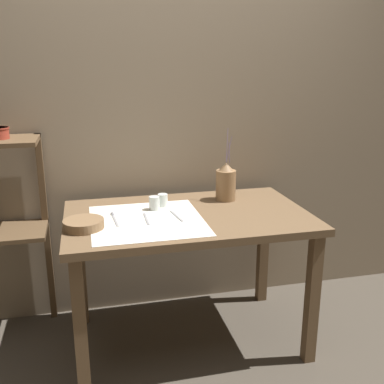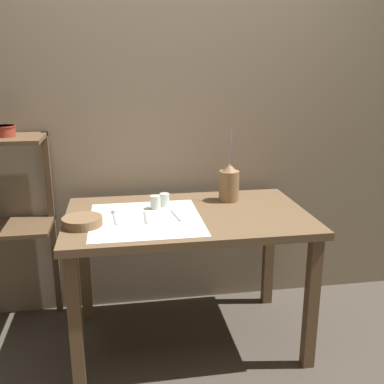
{
  "view_description": "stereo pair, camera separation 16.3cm",
  "coord_description": "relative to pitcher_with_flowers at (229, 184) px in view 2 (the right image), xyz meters",
  "views": [
    {
      "loc": [
        -0.51,
        -2.22,
        1.55
      ],
      "look_at": [
        0.02,
        0.0,
        0.89
      ],
      "focal_mm": 42.0,
      "sensor_mm": 36.0,
      "label": 1
    },
    {
      "loc": [
        -0.35,
        -2.25,
        1.55
      ],
      "look_at": [
        0.02,
        0.0,
        0.89
      ],
      "focal_mm": 42.0,
      "sensor_mm": 36.0,
      "label": 2
    }
  ],
  "objects": [
    {
      "name": "pitcher_with_flowers",
      "position": [
        0.0,
        0.0,
        0.0
      ],
      "size": [
        0.12,
        0.12,
        0.42
      ],
      "color": "olive",
      "rests_on": "wooden_table"
    },
    {
      "name": "fork_inner",
      "position": [
        -0.5,
        -0.24,
        -0.1
      ],
      "size": [
        0.01,
        0.19,
        0.0
      ],
      "color": "#939399",
      "rests_on": "wooden_table"
    },
    {
      "name": "spoon_outer",
      "position": [
        -0.67,
        -0.17,
        -0.1
      ],
      "size": [
        0.03,
        0.2,
        0.02
      ],
      "color": "#939399",
      "rests_on": "wooden_table"
    },
    {
      "name": "stone_wall_back",
      "position": [
        -0.28,
        0.31,
        0.33
      ],
      "size": [
        7.0,
        0.06,
        2.4
      ],
      "color": "gray",
      "rests_on": "ground_plane"
    },
    {
      "name": "glass_tumbler_near",
      "position": [
        -0.44,
        -0.09,
        -0.06
      ],
      "size": [
        0.06,
        0.06,
        0.07
      ],
      "color": "silver",
      "rests_on": "wooden_table"
    },
    {
      "name": "linen_cloth",
      "position": [
        -0.5,
        -0.25,
        -0.1
      ],
      "size": [
        0.57,
        0.59,
        0.0
      ],
      "color": "silver",
      "rests_on": "wooden_table"
    },
    {
      "name": "glass_tumbler_far",
      "position": [
        -0.38,
        -0.04,
        -0.07
      ],
      "size": [
        0.06,
        0.06,
        0.07
      ],
      "color": "silver",
      "rests_on": "wooden_table"
    },
    {
      "name": "wooden_table",
      "position": [
        -0.28,
        -0.2,
        -0.2
      ],
      "size": [
        1.29,
        0.79,
        0.77
      ],
      "color": "brown",
      "rests_on": "ground_plane"
    },
    {
      "name": "ground_plane",
      "position": [
        -0.28,
        -0.2,
        -0.87
      ],
      "size": [
        12.0,
        12.0,
        0.0
      ],
      "primitive_type": "plane",
      "color": "#473F35"
    },
    {
      "name": "wooden_bowl",
      "position": [
        -0.82,
        -0.3,
        -0.08
      ],
      "size": [
        0.2,
        0.2,
        0.05
      ],
      "color": "brown",
      "rests_on": "wooden_table"
    },
    {
      "name": "metal_pot_small",
      "position": [
        -1.23,
        0.09,
        0.32
      ],
      "size": [
        0.11,
        0.11,
        0.06
      ],
      "color": "#9E3828",
      "rests_on": "wooden_shelf_unit"
    },
    {
      "name": "fork_outer",
      "position": [
        -0.34,
        -0.23,
        -0.1
      ],
      "size": [
        0.04,
        0.19,
        0.0
      ],
      "color": "#939399",
      "rests_on": "wooden_table"
    }
  ]
}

